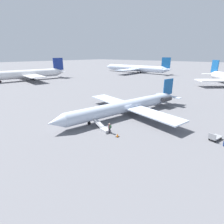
# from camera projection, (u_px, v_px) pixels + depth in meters

# --- Properties ---
(ground_plane) EXTENTS (600.00, 600.00, 0.00)m
(ground_plane) POSITION_uv_depth(u_px,v_px,m) (125.00, 115.00, 36.58)
(ground_plane) COLOR slate
(airplane_main) EXTENTS (32.03, 24.87, 6.41)m
(airplane_main) POSITION_uv_depth(u_px,v_px,m) (128.00, 106.00, 36.51)
(airplane_main) COLOR silver
(airplane_main) RESTS_ON ground
(airplane_far_left) EXTENTS (41.58, 31.41, 10.30)m
(airplane_far_left) POSITION_uv_depth(u_px,v_px,m) (26.00, 74.00, 84.10)
(airplane_far_left) COLOR white
(airplane_far_left) RESTS_ON ground
(airplane_far_center) EXTENTS (39.54, 51.78, 10.34)m
(airplane_far_center) POSITION_uv_depth(u_px,v_px,m) (135.00, 68.00, 119.41)
(airplane_far_center) COLOR silver
(airplane_far_center) RESTS_ON ground
(boarding_stairs) EXTENTS (1.80, 4.14, 1.63)m
(boarding_stairs) POSITION_uv_depth(u_px,v_px,m) (104.00, 129.00, 29.08)
(boarding_stairs) COLOR #B2B2B7
(boarding_stairs) RESTS_ON ground
(passenger) EXTENTS (0.39, 0.56, 1.74)m
(passenger) POSITION_uv_depth(u_px,v_px,m) (110.00, 127.00, 27.93)
(passenger) COLOR #23232D
(passenger) RESTS_ON ground
(luggage_cart) EXTENTS (2.41, 1.63, 1.22)m
(luggage_cart) POSITION_uv_depth(u_px,v_px,m) (215.00, 137.00, 25.87)
(luggage_cart) COLOR gray
(luggage_cart) RESTS_ON ground
(suitcase) EXTENTS (0.41, 0.33, 0.88)m
(suitcase) POSITION_uv_depth(u_px,v_px,m) (224.00, 144.00, 24.24)
(suitcase) COLOR navy
(suitcase) RESTS_ON ground
(traffic_cone_near_stairs) EXTENTS (0.50, 0.50, 0.55)m
(traffic_cone_near_stairs) POSITION_uv_depth(u_px,v_px,m) (117.00, 135.00, 26.95)
(traffic_cone_near_stairs) COLOR black
(traffic_cone_near_stairs) RESTS_ON ground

